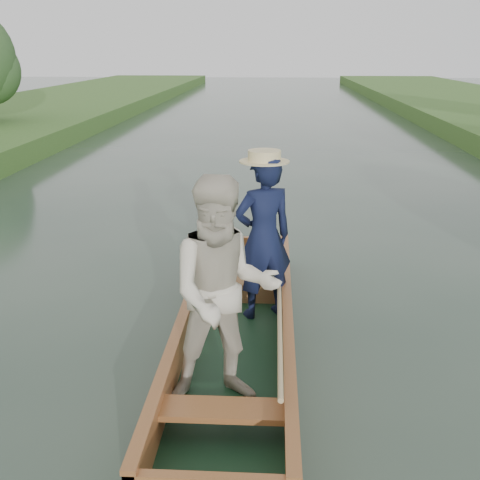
{
  "coord_description": "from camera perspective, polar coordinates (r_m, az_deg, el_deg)",
  "views": [
    {
      "loc": [
        0.36,
        -5.53,
        2.91
      ],
      "look_at": [
        0.0,
        0.6,
        0.95
      ],
      "focal_mm": 45.0,
      "sensor_mm": 36.0,
      "label": 1
    }
  ],
  "objects": [
    {
      "name": "trees_far",
      "position": [
        13.86,
        -4.12,
        15.92
      ],
      "size": [
        22.77,
        15.4,
        4.49
      ],
      "color": "#47331E",
      "rests_on": "ground"
    },
    {
      "name": "punt",
      "position": [
        5.68,
        -0.1,
        -4.91
      ],
      "size": [
        1.21,
        5.0,
        2.0
      ],
      "color": "black",
      "rests_on": "ground"
    },
    {
      "name": "ground",
      "position": [
        6.26,
        -0.33,
        -10.01
      ],
      "size": [
        120.0,
        120.0,
        0.0
      ],
      "primitive_type": "plane",
      "color": "#283D30",
      "rests_on": "ground"
    }
  ]
}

